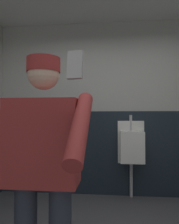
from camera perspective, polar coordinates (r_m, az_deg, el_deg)
name	(u,v)px	position (r m, az deg, el deg)	size (l,w,h in m)	color
wall_back	(114,108)	(3.50, 6.41, 1.16)	(4.29, 0.12, 2.72)	#B2B2AD
wainscot_band_back	(114,153)	(3.47, 6.46, -10.61)	(3.69, 0.03, 1.30)	#19232D
urinal_solo	(132,146)	(3.32, 10.98, -8.77)	(0.40, 0.34, 1.24)	white
person	(43,163)	(1.42, -12.20, -12.88)	(0.66, 0.60, 1.58)	#2D3342
cell_phone	(75,65)	(0.86, -3.77, 12.21)	(0.06, 0.02, 0.11)	silver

